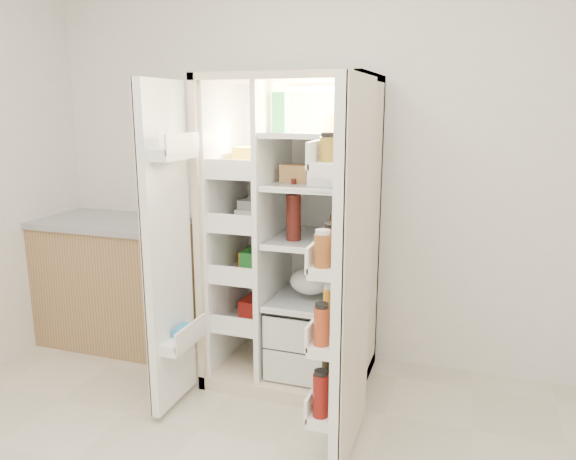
% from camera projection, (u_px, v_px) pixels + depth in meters
% --- Properties ---
extents(wall_back, '(4.00, 0.02, 2.70)m').
position_uv_depth(wall_back, '(339.00, 152.00, 3.40)').
color(wall_back, white).
rests_on(wall_back, floor).
extents(refrigerator, '(0.92, 0.70, 1.80)m').
position_uv_depth(refrigerator, '(297.00, 257.00, 3.27)').
color(refrigerator, beige).
rests_on(refrigerator, floor).
extents(freezer_door, '(0.15, 0.40, 1.72)m').
position_uv_depth(freezer_door, '(168.00, 251.00, 2.84)').
color(freezer_door, white).
rests_on(freezer_door, floor).
extents(fridge_door, '(0.17, 0.58, 1.72)m').
position_uv_depth(fridge_door, '(348.00, 278.00, 2.45)').
color(fridge_door, white).
rests_on(fridge_door, floor).
extents(kitchen_counter, '(1.21, 0.64, 0.88)m').
position_uv_depth(kitchen_counter, '(105.00, 278.00, 3.86)').
color(kitchen_counter, '#A37D51').
rests_on(kitchen_counter, floor).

